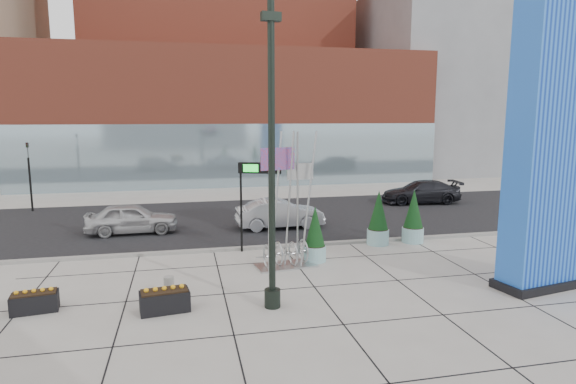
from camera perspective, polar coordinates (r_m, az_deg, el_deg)
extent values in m
plane|color=#9E9991|center=(17.07, -1.08, -10.30)|extent=(160.00, 160.00, 0.00)
cube|color=black|center=(26.59, -5.34, -3.24)|extent=(80.00, 12.00, 0.02)
cube|color=gray|center=(20.81, -3.26, -6.56)|extent=(80.00, 0.30, 0.12)
cube|color=#AC4732|center=(42.99, -6.97, 8.80)|extent=(34.00, 10.00, 11.00)
cube|color=#8CA5B2|center=(38.34, -6.18, 4.30)|extent=(34.00, 0.60, 5.00)
cube|color=slate|center=(56.08, 19.36, 11.99)|extent=(20.00, 18.00, 18.00)
cube|color=#0B2FAF|center=(17.50, 28.69, 5.77)|extent=(2.93, 1.60, 9.98)
cube|color=black|center=(18.34, 27.52, -9.51)|extent=(3.19, 1.85, 0.28)
cylinder|color=black|center=(13.72, -1.95, 3.69)|extent=(0.20, 0.20, 8.75)
cylinder|color=black|center=(14.68, -1.86, -12.46)|extent=(0.48, 0.48, 0.55)
cube|color=black|center=(13.91, -2.04, 20.06)|extent=(0.57, 0.30, 0.24)
cube|color=#B6BABB|center=(18.46, -0.28, -8.69)|extent=(2.39, 1.45, 0.06)
cylinder|color=#B6BABB|center=(17.52, -2.43, -1.13)|extent=(0.08, 0.08, 5.12)
cylinder|color=#B6BABB|center=(17.94, -1.34, -0.89)|extent=(0.08, 0.08, 5.12)
cylinder|color=#B6BABB|center=(17.77, 0.11, -0.98)|extent=(0.08, 0.08, 5.12)
cylinder|color=#B6BABB|center=(18.17, 1.32, -0.76)|extent=(0.08, 0.08, 5.12)
cylinder|color=#B6BABB|center=(17.79, 2.47, -0.97)|extent=(0.08, 0.08, 5.12)
torus|color=#B6BABB|center=(18.09, -2.61, -7.54)|extent=(0.21, 0.93, 0.93)
torus|color=#B6BABB|center=(18.37, -1.13, -7.27)|extent=(0.21, 0.93, 0.93)
torus|color=#B6BABB|center=(18.28, 0.58, -7.35)|extent=(0.21, 0.93, 0.93)
torus|color=#B6BABB|center=(18.59, 1.99, -7.08)|extent=(0.21, 0.93, 0.93)
cube|color=red|center=(17.59, -1.27, 3.96)|extent=(1.31, 0.36, 0.82)
cube|color=#B6BABB|center=(17.94, 1.57, 2.42)|extent=(1.02, 0.10, 0.61)
cylinder|color=gray|center=(15.96, -13.92, -10.78)|extent=(0.32, 0.32, 0.63)
cylinder|color=black|center=(20.04, -5.57, -1.91)|extent=(0.09, 0.09, 3.72)
cube|color=black|center=(19.90, -3.36, 2.94)|extent=(1.72, 0.75, 0.44)
cube|color=#19D833|center=(19.75, -4.33, 2.89)|extent=(0.59, 0.23, 0.31)
cylinder|color=#98CBCD|center=(22.47, 14.56, -4.93)|extent=(0.96, 0.96, 0.67)
cylinder|color=black|center=(22.39, 14.59, -4.09)|extent=(0.89, 0.89, 0.06)
cone|color=black|center=(22.22, 14.68, -1.91)|extent=(0.87, 0.87, 1.73)
cylinder|color=#98CBCD|center=(21.77, 10.60, -5.23)|extent=(0.97, 0.97, 0.68)
cylinder|color=black|center=(21.69, 10.62, -4.36)|extent=(0.89, 0.89, 0.06)
cone|color=black|center=(21.51, 10.69, -2.10)|extent=(0.87, 0.87, 1.74)
cylinder|color=#98CBCD|center=(19.04, 3.20, -7.27)|extent=(0.87, 0.87, 0.61)
cylinder|color=black|center=(18.96, 3.21, -6.38)|extent=(0.80, 0.80, 0.05)
cone|color=black|center=(18.76, 3.23, -4.07)|extent=(0.79, 0.79, 1.57)
cube|color=black|center=(14.81, -14.40, -12.45)|extent=(1.49, 0.89, 0.60)
cube|color=black|center=(14.69, -14.45, -11.28)|extent=(1.38, 0.78, 0.06)
cube|color=black|center=(16.15, -27.81, -11.52)|extent=(1.34, 0.80, 0.54)
cube|color=black|center=(16.05, -27.89, -10.55)|extent=(1.24, 0.70, 0.05)
imported|color=silver|center=(24.44, -18.01, -3.02)|extent=(4.31, 1.79, 1.46)
imported|color=#B5B7BE|center=(24.34, -0.98, -2.62)|extent=(4.47, 1.71, 1.46)
imported|color=black|center=(32.35, 15.45, -0.02)|extent=(5.24, 2.56, 1.47)
cylinder|color=black|center=(32.29, -28.21, 0.77)|extent=(0.12, 0.12, 3.20)
imported|color=black|center=(32.10, -28.49, 4.39)|extent=(0.15, 0.18, 0.90)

